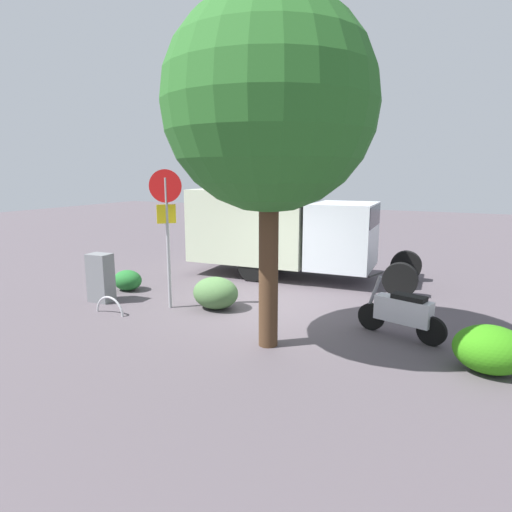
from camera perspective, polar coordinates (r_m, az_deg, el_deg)
The scene contains 10 objects.
ground_plane at distance 10.50m, azimuth 0.36°, elevation -6.99°, with size 60.00×60.00×0.00m, color #51494F.
box_truck_near at distance 13.54m, azimuth 3.57°, elevation 3.68°, with size 7.00×2.49×2.70m.
motorcycle at distance 9.10m, azimuth 18.56°, elevation -6.97°, with size 1.76×0.76×1.20m.
stop_sign at distance 10.40m, azimuth -11.58°, elevation 5.00°, with size 0.71×0.33×3.29m.
street_tree at distance 7.91m, azimuth 1.76°, elevation 19.07°, with size 3.72×3.72×6.23m.
utility_cabinet at distance 11.67m, azimuth -19.61°, elevation -2.69°, with size 0.57×0.42×1.22m, color slate.
bike_rack_hoop at distance 10.73m, azimuth -18.51°, elevation -7.18°, with size 0.85×0.85×0.05m, color #B7B7BC.
shrub_near_sign at distance 12.62m, azimuth -16.42°, elevation -3.05°, with size 0.83×0.68×0.56m, color #246C2D.
shrub_mid_verge at distance 8.18m, azimuth 28.27°, elevation -10.69°, with size 1.15×0.94×0.79m, color #338615.
shrub_by_tree at distance 10.52m, azimuth -5.30°, elevation -4.82°, with size 1.12×0.92×0.77m, color #49703E.
Camera 1 is at (-4.28, 9.03, 3.22)m, focal length 30.66 mm.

